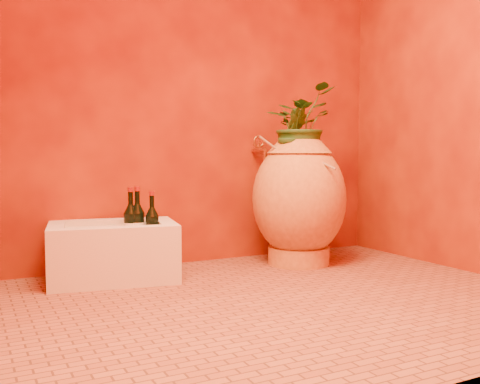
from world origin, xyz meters
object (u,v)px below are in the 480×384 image
wine_bottle_b (138,225)px  stone_basin (113,253)px  amphora (299,198)px  wine_bottle_a (152,227)px  wall_tap (260,149)px  wine_bottle_c (131,225)px

wine_bottle_b → stone_basin: bearing=-179.0°
amphora → wine_bottle_b: size_ratio=2.49×
wine_bottle_a → wine_bottle_b: size_ratio=0.93×
amphora → wine_bottle_a: 0.92m
amphora → wine_bottle_b: amphora is taller
wall_tap → wine_bottle_a: bearing=-164.5°
amphora → wine_bottle_c: bearing=173.2°
stone_basin → wine_bottle_a: 0.24m
stone_basin → wine_bottle_c: size_ratio=2.24×
wine_bottle_c → wall_tap: bearing=9.2°
wine_bottle_b → wine_bottle_c: wine_bottle_b is taller
wine_bottle_a → wine_bottle_c: (-0.09, 0.08, 0.01)m
wine_bottle_c → wall_tap: 0.99m
wine_bottle_b → wall_tap: bearing=10.3°
amphora → wine_bottle_a: (-0.91, 0.04, -0.13)m
stone_basin → wine_bottle_b: wine_bottle_b is taller
wine_bottle_a → wine_bottle_c: size_ratio=0.94×
wall_tap → amphora: bearing=-64.6°
amphora → stone_basin: 1.14m
wine_bottle_b → wall_tap: size_ratio=1.76×
wine_bottle_c → wall_tap: size_ratio=1.74×
stone_basin → wine_bottle_c: (0.10, 0.01, 0.14)m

